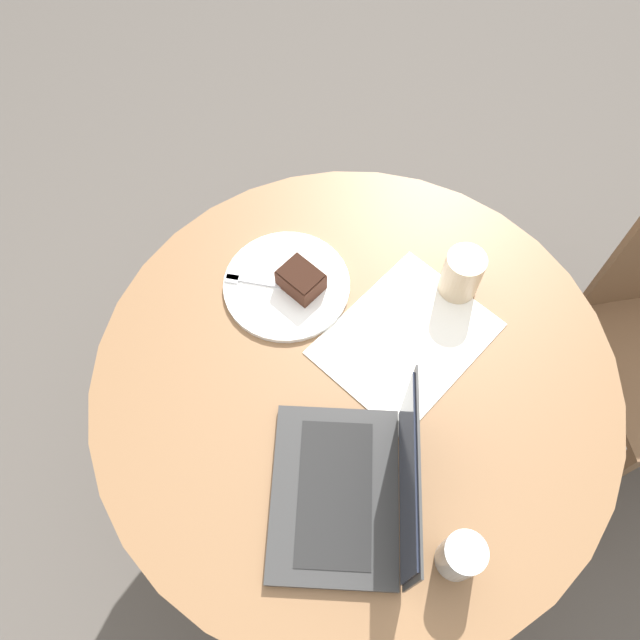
{
  "coord_description": "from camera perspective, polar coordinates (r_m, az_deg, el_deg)",
  "views": [
    {
      "loc": [
        0.27,
        0.39,
        1.83
      ],
      "look_at": [
        0.02,
        -0.12,
        0.75
      ],
      "focal_mm": 35.0,
      "sensor_mm": 36.0,
      "label": 1
    }
  ],
  "objects": [
    {
      "name": "dining_table",
      "position": [
        1.39,
        2.9,
        -7.98
      ],
      "size": [
        1.03,
        1.03,
        0.71
      ],
      "color": "brown",
      "rests_on": "ground_plane"
    },
    {
      "name": "coffee_glass",
      "position": [
        1.29,
        12.83,
        4.09
      ],
      "size": [
        0.08,
        0.08,
        0.11
      ],
      "color": "#C6AD89",
      "rests_on": "dining_table"
    },
    {
      "name": "fork",
      "position": [
        1.3,
        -5.77,
        3.52
      ],
      "size": [
        0.15,
        0.12,
        0.0
      ],
      "rotation": [
        0.0,
        0.0,
        5.63
      ],
      "color": "silver",
      "rests_on": "plate"
    },
    {
      "name": "cake_slice",
      "position": [
        1.27,
        -1.76,
        3.71
      ],
      "size": [
        0.09,
        0.1,
        0.05
      ],
      "rotation": [
        0.0,
        0.0,
        5.07
      ],
      "color": "#472619",
      "rests_on": "plate"
    },
    {
      "name": "paper_document",
      "position": [
        1.26,
        7.87,
        -1.68
      ],
      "size": [
        0.4,
        0.35,
        0.0
      ],
      "rotation": [
        0.0,
        0.0,
        0.35
      ],
      "color": "white",
      "rests_on": "dining_table"
    },
    {
      "name": "water_glass",
      "position": [
        1.1,
        12.73,
        -20.31
      ],
      "size": [
        0.07,
        0.07,
        0.1
      ],
      "color": "silver",
      "rests_on": "dining_table"
    },
    {
      "name": "laptop",
      "position": [
        1.11,
        3.12,
        -15.29
      ],
      "size": [
        0.35,
        0.38,
        0.23
      ],
      "rotation": [
        0.0,
        0.0,
        4.2
      ],
      "color": "#2D2D2D",
      "rests_on": "dining_table"
    },
    {
      "name": "ground_plane",
      "position": [
        1.89,
        2.16,
        -13.43
      ],
      "size": [
        12.0,
        12.0,
        0.0
      ],
      "primitive_type": "plane",
      "color": "#4C4742"
    },
    {
      "name": "plate",
      "position": [
        1.3,
        -3.06,
        3.21
      ],
      "size": [
        0.26,
        0.26,
        0.01
      ],
      "color": "white",
      "rests_on": "dining_table"
    }
  ]
}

